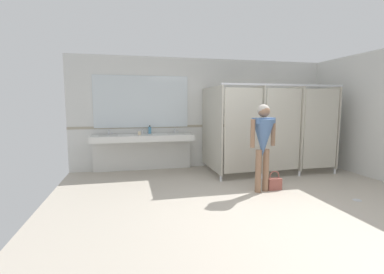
% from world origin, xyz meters
% --- Properties ---
extents(ground_plane, '(6.82, 6.66, 0.10)m').
position_xyz_m(ground_plane, '(0.00, 0.00, -0.05)').
color(ground_plane, '#B2A899').
extents(wall_back, '(6.82, 0.12, 2.74)m').
position_xyz_m(wall_back, '(0.00, 3.09, 1.37)').
color(wall_back, silver).
rests_on(wall_back, ground_plane).
extents(wall_back_tile_band, '(6.82, 0.01, 0.06)m').
position_xyz_m(wall_back_tile_band, '(0.00, 3.03, 1.05)').
color(wall_back_tile_band, '#9E937F').
rests_on(wall_back_tile_band, wall_back).
extents(vanity_counter, '(2.35, 0.59, 1.01)m').
position_xyz_m(vanity_counter, '(-1.69, 2.81, 0.66)').
color(vanity_counter, silver).
rests_on(vanity_counter, ground_plane).
extents(mirror_panel, '(2.25, 0.02, 1.24)m').
position_xyz_m(mirror_panel, '(-1.69, 3.02, 1.66)').
color(mirror_panel, silver).
rests_on(mirror_panel, wall_back).
extents(bathroom_stalls, '(2.84, 1.52, 2.03)m').
position_xyz_m(bathroom_stalls, '(1.23, 2.04, 1.06)').
color(bathroom_stalls, '#B2AD9E').
rests_on(bathroom_stalls, ground_plane).
extents(person_standing, '(0.55, 0.49, 1.60)m').
position_xyz_m(person_standing, '(0.35, 0.75, 1.01)').
color(person_standing, '#8C664C').
rests_on(person_standing, ground_plane).
extents(handbag, '(0.27, 0.13, 0.36)m').
position_xyz_m(handbag, '(0.63, 0.80, 0.12)').
color(handbag, '#934C42').
rests_on(handbag, ground_plane).
extents(soap_dispenser, '(0.07, 0.07, 0.20)m').
position_xyz_m(soap_dispenser, '(-1.52, 2.89, 0.98)').
color(soap_dispenser, teal).
rests_on(soap_dispenser, vanity_counter).
extents(paper_cup, '(0.07, 0.07, 0.09)m').
position_xyz_m(paper_cup, '(-1.78, 2.61, 0.94)').
color(paper_cup, beige).
rests_on(paper_cup, vanity_counter).
extents(floor_drain_cover, '(0.14, 0.14, 0.01)m').
position_xyz_m(floor_drain_cover, '(1.69, -0.04, 0.00)').
color(floor_drain_cover, '#B7BABF').
rests_on(floor_drain_cover, ground_plane).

